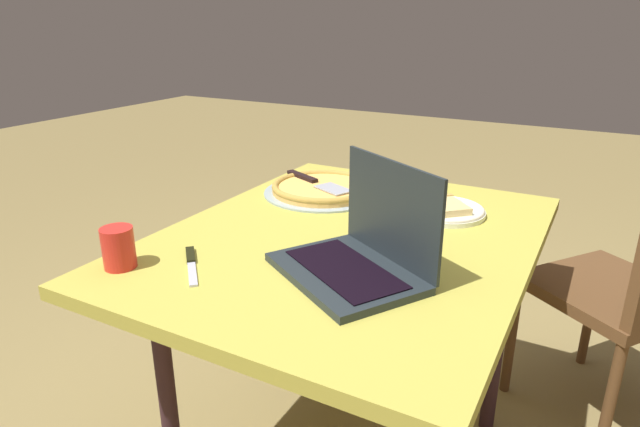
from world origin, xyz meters
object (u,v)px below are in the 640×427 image
(pizza_tray, at_px, (323,188))
(dining_table, at_px, (348,259))
(laptop, at_px, (361,251))
(table_knife, at_px, (191,262))
(pizza_plate, at_px, (444,209))
(drink_cup, at_px, (118,247))
(chair_near, at_px, (637,285))

(pizza_tray, bearing_deg, dining_table, 39.42)
(pizza_tray, bearing_deg, laptop, 36.51)
(dining_table, xyz_separation_m, table_knife, (0.34, -0.24, 0.08))
(pizza_plate, height_order, drink_cup, drink_cup)
(pizza_tray, bearing_deg, table_knife, -1.79)
(dining_table, relative_size, table_knife, 7.38)
(pizza_tray, distance_m, chair_near, 1.02)
(drink_cup, bearing_deg, laptop, 115.62)
(table_knife, bearing_deg, pizza_tray, 178.21)
(table_knife, bearing_deg, dining_table, 144.21)
(dining_table, relative_size, pizza_plate, 4.98)
(dining_table, distance_m, drink_cup, 0.58)
(pizza_plate, xyz_separation_m, chair_near, (-0.31, 0.54, -0.25))
(drink_cup, relative_size, chair_near, 0.11)
(laptop, distance_m, pizza_tray, 0.58)
(pizza_tray, xyz_separation_m, drink_cup, (0.71, -0.15, 0.03))
(laptop, xyz_separation_m, pizza_plate, (-0.47, 0.05, -0.04))
(laptop, xyz_separation_m, table_knife, (0.15, -0.37, -0.05))
(drink_cup, bearing_deg, pizza_tray, 168.13)
(pizza_plate, bearing_deg, drink_cup, -38.02)
(laptop, height_order, chair_near, laptop)
(pizza_plate, height_order, chair_near, chair_near)
(laptop, xyz_separation_m, pizza_tray, (-0.47, -0.35, -0.03))
(dining_table, distance_m, chair_near, 0.94)
(pizza_plate, distance_m, pizza_tray, 0.40)
(pizza_tray, bearing_deg, pizza_plate, 89.61)
(dining_table, distance_m, table_knife, 0.43)
(pizza_tray, distance_m, table_knife, 0.61)
(dining_table, relative_size, chair_near, 1.29)
(pizza_tray, relative_size, chair_near, 0.43)
(pizza_tray, xyz_separation_m, chair_near, (-0.31, 0.94, -0.26))
(dining_table, xyz_separation_m, laptop, (0.19, 0.12, 0.13))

